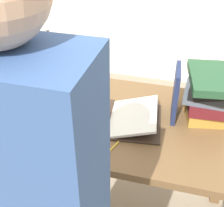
{
  "coord_description": "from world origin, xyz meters",
  "views": [
    {
      "loc": [
        0.29,
        -1.17,
        1.65
      ],
      "look_at": [
        -0.02,
        -0.01,
        0.85
      ],
      "focal_mm": 50.0,
      "sensor_mm": 36.0,
      "label": 1
    }
  ],
  "objects_px": {
    "open_book": "(108,116)",
    "book_stack_tall": "(208,95)",
    "book_standing_upright": "(176,93)",
    "reading_lamp": "(47,26)",
    "pencil": "(108,152)",
    "coffee_mug": "(52,102)"
  },
  "relations": [
    {
      "from": "open_book",
      "to": "reading_lamp",
      "type": "height_order",
      "value": "reading_lamp"
    },
    {
      "from": "open_book",
      "to": "book_stack_tall",
      "type": "height_order",
      "value": "book_stack_tall"
    },
    {
      "from": "open_book",
      "to": "book_stack_tall",
      "type": "relative_size",
      "value": 1.64
    },
    {
      "from": "coffee_mug",
      "to": "pencil",
      "type": "height_order",
      "value": "coffee_mug"
    },
    {
      "from": "book_standing_upright",
      "to": "reading_lamp",
      "type": "bearing_deg",
      "value": 166.26
    },
    {
      "from": "book_stack_tall",
      "to": "coffee_mug",
      "type": "relative_size",
      "value": 3.05
    },
    {
      "from": "pencil",
      "to": "open_book",
      "type": "bearing_deg",
      "value": 106.45
    },
    {
      "from": "reading_lamp",
      "to": "pencil",
      "type": "relative_size",
      "value": 2.78
    },
    {
      "from": "open_book",
      "to": "reading_lamp",
      "type": "relative_size",
      "value": 1.23
    },
    {
      "from": "open_book",
      "to": "book_standing_upright",
      "type": "relative_size",
      "value": 2.1
    },
    {
      "from": "pencil",
      "to": "book_stack_tall",
      "type": "bearing_deg",
      "value": 45.15
    },
    {
      "from": "reading_lamp",
      "to": "pencil",
      "type": "xyz_separation_m",
      "value": [
        0.44,
        -0.44,
        -0.34
      ]
    },
    {
      "from": "book_standing_upright",
      "to": "pencil",
      "type": "height_order",
      "value": "book_standing_upright"
    },
    {
      "from": "coffee_mug",
      "to": "pencil",
      "type": "relative_size",
      "value": 0.68
    },
    {
      "from": "book_standing_upright",
      "to": "coffee_mug",
      "type": "height_order",
      "value": "book_standing_upright"
    },
    {
      "from": "coffee_mug",
      "to": "reading_lamp",
      "type": "bearing_deg",
      "value": 112.67
    },
    {
      "from": "open_book",
      "to": "coffee_mug",
      "type": "distance_m",
      "value": 0.28
    },
    {
      "from": "open_book",
      "to": "coffee_mug",
      "type": "xyz_separation_m",
      "value": [
        -0.28,
        0.01,
        0.03
      ]
    },
    {
      "from": "open_book",
      "to": "book_stack_tall",
      "type": "distance_m",
      "value": 0.47
    },
    {
      "from": "open_book",
      "to": "coffee_mug",
      "type": "bearing_deg",
      "value": 171.67
    },
    {
      "from": "open_book",
      "to": "book_standing_upright",
      "type": "height_order",
      "value": "book_standing_upright"
    },
    {
      "from": "open_book",
      "to": "pencil",
      "type": "bearing_deg",
      "value": -80.55
    }
  ]
}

